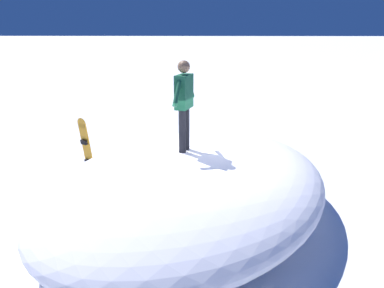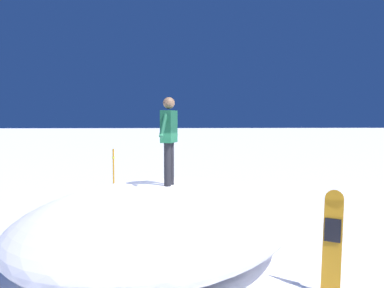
% 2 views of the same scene
% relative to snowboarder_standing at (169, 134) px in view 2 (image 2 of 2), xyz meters
% --- Properties ---
extents(ground, '(240.00, 240.00, 0.00)m').
position_rel_snowboarder_standing_xyz_m(ground, '(-0.37, -0.10, -2.47)').
color(ground, white).
extents(snow_mound, '(7.72, 8.51, 1.46)m').
position_rel_snowboarder_standing_xyz_m(snow_mound, '(-0.11, 0.13, -1.74)').
color(snow_mound, white).
rests_on(snow_mound, ground).
extents(snowboarder_standing, '(0.40, 1.03, 1.75)m').
position_rel_snowboarder_standing_xyz_m(snowboarder_standing, '(0.00, 0.00, 0.00)').
color(snowboarder_standing, black).
rests_on(snowboarder_standing, snow_mound).
extents(snowboard_primary_upright, '(0.37, 0.36, 1.65)m').
position_rel_snowboarder_standing_xyz_m(snowboard_primary_upright, '(2.56, -1.90, -1.61)').
color(snowboard_primary_upright, orange).
rests_on(snowboard_primary_upright, ground).
extents(trail_marker_pole, '(0.10, 0.10, 1.73)m').
position_rel_snowboarder_standing_xyz_m(trail_marker_pole, '(-1.92, 6.30, -1.56)').
color(trail_marker_pole, orange).
rests_on(trail_marker_pole, ground).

